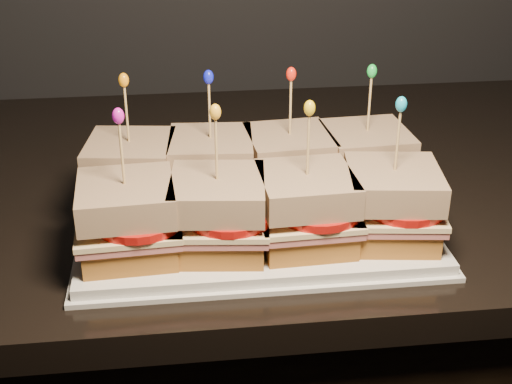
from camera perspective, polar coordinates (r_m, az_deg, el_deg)
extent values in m
cube|color=black|center=(1.02, -13.51, 0.12)|extent=(2.64, 0.72, 0.04)
cube|color=silver|center=(0.85, 0.00, -2.78)|extent=(0.41, 0.25, 0.02)
cube|color=silver|center=(0.85, 0.00, -3.13)|extent=(0.42, 0.26, 0.01)
cube|color=brown|center=(0.89, -9.77, -0.18)|extent=(0.11, 0.11, 0.03)
cube|color=#B1514C|center=(0.88, -9.86, 0.84)|extent=(0.12, 0.12, 0.01)
cube|color=beige|center=(0.87, -9.89, 1.25)|extent=(0.12, 0.12, 0.01)
cylinder|color=#B3130E|center=(0.87, -9.15, 1.57)|extent=(0.10, 0.10, 0.01)
cube|color=#4D240D|center=(0.86, -10.04, 2.99)|extent=(0.11, 0.11, 0.03)
cylinder|color=tan|center=(0.85, -10.29, 5.90)|extent=(0.00, 0.00, 0.09)
ellipsoid|color=orange|center=(0.83, -10.54, 8.80)|extent=(0.01, 0.01, 0.02)
cube|color=brown|center=(0.88, -3.54, 0.15)|extent=(0.10, 0.10, 0.03)
cube|color=#B1514C|center=(0.88, -3.57, 1.17)|extent=(0.11, 0.11, 0.01)
cube|color=beige|center=(0.87, -3.59, 1.59)|extent=(0.12, 0.11, 0.01)
cylinder|color=#B3130E|center=(0.87, -2.78, 1.91)|extent=(0.10, 0.10, 0.01)
cube|color=#4D240D|center=(0.86, -3.64, 3.33)|extent=(0.11, 0.11, 0.03)
cylinder|color=tan|center=(0.84, -3.73, 6.25)|extent=(0.00, 0.00, 0.09)
ellipsoid|color=#111AE1|center=(0.83, -3.82, 9.17)|extent=(0.01, 0.01, 0.02)
cube|color=brown|center=(0.89, 2.63, 0.48)|extent=(0.10, 0.10, 0.03)
cube|color=#B1514C|center=(0.89, 2.65, 1.49)|extent=(0.11, 0.11, 0.01)
cube|color=beige|center=(0.88, 2.66, 1.90)|extent=(0.12, 0.11, 0.01)
cylinder|color=#B3130E|center=(0.88, 3.51, 2.22)|extent=(0.10, 0.10, 0.01)
cube|color=#4D240D|center=(0.87, 2.70, 3.63)|extent=(0.11, 0.11, 0.03)
cylinder|color=tan|center=(0.85, 2.77, 6.53)|extent=(0.00, 0.00, 0.09)
ellipsoid|color=red|center=(0.84, 2.83, 9.41)|extent=(0.01, 0.01, 0.02)
cube|color=brown|center=(0.91, 8.60, 0.79)|extent=(0.10, 0.10, 0.03)
cube|color=#B1514C|center=(0.91, 8.67, 1.79)|extent=(0.11, 0.11, 0.01)
cube|color=beige|center=(0.90, 8.70, 2.19)|extent=(0.12, 0.11, 0.01)
cylinder|color=#B3130E|center=(0.90, 9.57, 2.50)|extent=(0.10, 0.10, 0.01)
cube|color=#4D240D|center=(0.89, 8.83, 3.88)|extent=(0.10, 0.10, 0.03)
cylinder|color=tan|center=(0.87, 9.05, 6.71)|extent=(0.00, 0.00, 0.09)
ellipsoid|color=green|center=(0.86, 9.26, 9.53)|extent=(0.01, 0.01, 0.02)
cube|color=brown|center=(0.78, -10.05, -3.98)|extent=(0.10, 0.10, 0.03)
cube|color=#B1514C|center=(0.78, -10.16, -2.86)|extent=(0.11, 0.11, 0.01)
cube|color=beige|center=(0.77, -10.20, -2.41)|extent=(0.12, 0.11, 0.01)
cylinder|color=#B3130E|center=(0.76, -9.36, -2.09)|extent=(0.10, 0.10, 0.01)
cube|color=#4D240D|center=(0.76, -10.37, -0.50)|extent=(0.10, 0.10, 0.03)
cylinder|color=tan|center=(0.74, -10.67, 2.74)|extent=(0.00, 0.00, 0.09)
ellipsoid|color=#D216B0|center=(0.72, -10.97, 6.00)|extent=(0.01, 0.01, 0.02)
cube|color=brown|center=(0.78, -3.01, -3.61)|extent=(0.11, 0.11, 0.03)
cube|color=#B1514C|center=(0.77, -3.04, -2.49)|extent=(0.12, 0.11, 0.01)
cube|color=beige|center=(0.77, -3.05, -2.03)|extent=(0.12, 0.12, 0.01)
cylinder|color=#B3130E|center=(0.76, -2.13, -1.71)|extent=(0.10, 0.10, 0.01)
cube|color=#4D240D|center=(0.76, -3.10, -0.12)|extent=(0.11, 0.11, 0.03)
cylinder|color=tan|center=(0.74, -3.19, 3.14)|extent=(0.00, 0.00, 0.09)
ellipsoid|color=gold|center=(0.72, -3.28, 6.42)|extent=(0.01, 0.01, 0.02)
cube|color=brown|center=(0.79, 3.95, -3.19)|extent=(0.10, 0.10, 0.03)
cube|color=#B1514C|center=(0.79, 3.99, -2.08)|extent=(0.11, 0.11, 0.01)
cube|color=beige|center=(0.78, 4.01, -1.63)|extent=(0.11, 0.11, 0.01)
cylinder|color=#B3130E|center=(0.78, 4.98, -1.30)|extent=(0.10, 0.10, 0.01)
cube|color=#4D240D|center=(0.77, 4.08, 0.27)|extent=(0.10, 0.10, 0.03)
cylinder|color=tan|center=(0.75, 4.19, 3.49)|extent=(0.00, 0.00, 0.09)
ellipsoid|color=yellow|center=(0.73, 4.31, 6.72)|extent=(0.01, 0.01, 0.02)
cube|color=brown|center=(0.82, 10.62, -2.74)|extent=(0.11, 0.11, 0.03)
cube|color=#B1514C|center=(0.81, 10.73, -1.66)|extent=(0.12, 0.12, 0.01)
cube|color=beige|center=(0.80, 10.77, -1.22)|extent=(0.12, 0.12, 0.01)
cylinder|color=#B3130E|center=(0.80, 11.76, -0.89)|extent=(0.10, 0.10, 0.01)
cube|color=#4D240D|center=(0.79, 10.95, 0.63)|extent=(0.11, 0.11, 0.03)
cylinder|color=tan|center=(0.77, 11.24, 3.76)|extent=(0.00, 0.00, 0.09)
ellipsoid|color=#15A1C8|center=(0.76, 11.55, 6.90)|extent=(0.01, 0.01, 0.02)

